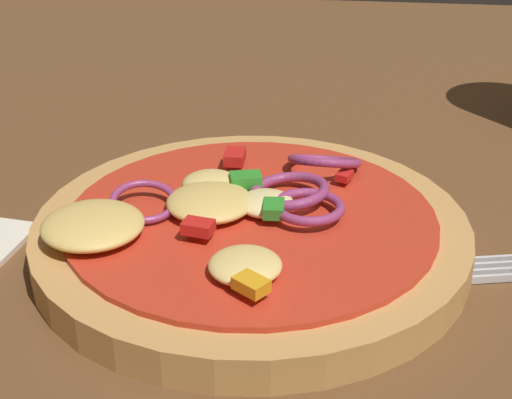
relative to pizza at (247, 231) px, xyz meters
The scene contains 2 objects.
dining_table 0.05m from the pizza, 38.02° to the left, with size 1.14×1.08×0.03m.
pizza is the anchor object (origin of this frame).
Camera 1 is at (0.02, -0.37, 0.24)m, focal length 54.99 mm.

